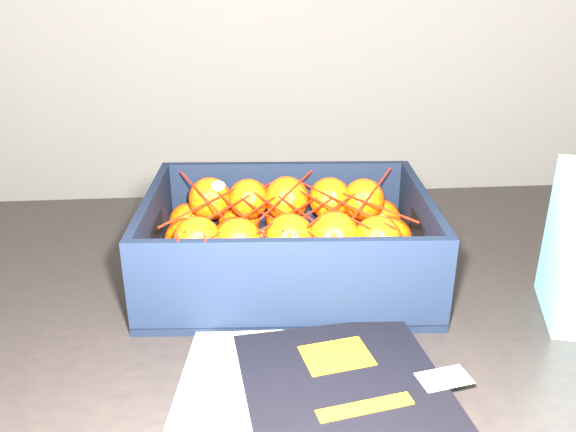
{
  "coord_description": "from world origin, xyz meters",
  "views": [
    {
      "loc": [
        -0.02,
        -0.95,
        1.18
      ],
      "look_at": [
        -0.01,
        -0.21,
        0.86
      ],
      "focal_mm": 37.51,
      "sensor_mm": 36.0,
      "label": 1
    }
  ],
  "objects": [
    {
      "name": "magazine_stack",
      "position": [
        0.01,
        -0.47,
        0.76
      ],
      "size": [
        0.33,
        0.31,
        0.02
      ],
      "color": "silver",
      "rests_on": "table"
    },
    {
      "name": "produce_crate",
      "position": [
        -0.01,
        -0.18,
        0.79
      ],
      "size": [
        0.39,
        0.3,
        0.13
      ],
      "color": "olive",
      "rests_on": "table"
    },
    {
      "name": "mesh_net",
      "position": [
        -0.02,
        -0.19,
        0.86
      ],
      "size": [
        0.32,
        0.26,
        0.09
      ],
      "color": "red",
      "rests_on": "clementine_heap"
    },
    {
      "name": "table",
      "position": [
        0.03,
        -0.24,
        0.65
      ],
      "size": [
        1.25,
        0.87,
        0.75
      ],
      "color": "black",
      "rests_on": "ground"
    },
    {
      "name": "clementine_heap",
      "position": [
        -0.01,
        -0.18,
        0.81
      ],
      "size": [
        0.37,
        0.28,
        0.12
      ],
      "color": "#D53A04",
      "rests_on": "produce_crate"
    }
  ]
}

